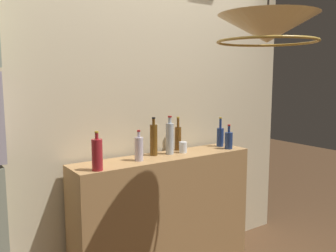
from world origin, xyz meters
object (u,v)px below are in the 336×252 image
liquor_bottle_brandy (154,139)px  pendant_lamp (267,30)px  liquor_bottle_tequila (170,138)px  liquor_bottle_mezcal (178,138)px  glass_tumbler_rocks (183,147)px  liquor_bottle_port (97,154)px  liquor_bottle_amaro (139,148)px  liquor_bottle_rum (220,136)px  liquor_bottle_vodka (229,140)px

liquor_bottle_brandy → pendant_lamp: size_ratio=0.52×
liquor_bottle_tequila → liquor_bottle_mezcal: (0.15, 0.09, -0.02)m
liquor_bottle_brandy → glass_tumbler_rocks: size_ratio=3.39×
liquor_bottle_tequila → liquor_bottle_brandy: (-0.14, 0.03, -0.00)m
liquor_bottle_brandy → liquor_bottle_port: size_ratio=1.15×
liquor_bottle_amaro → liquor_bottle_rum: (0.90, 0.07, -0.00)m
liquor_bottle_mezcal → liquor_bottle_tequila: bearing=-149.2°
liquor_bottle_port → liquor_bottle_vodka: bearing=1.7°
glass_tumbler_rocks → pendant_lamp: pendant_lamp is taller
liquor_bottle_vodka → liquor_bottle_port: size_ratio=0.80×
liquor_bottle_mezcal → liquor_bottle_vodka: bearing=-26.8°
liquor_bottle_rum → liquor_bottle_mezcal: size_ratio=0.92×
liquor_bottle_port → liquor_bottle_rum: size_ratio=1.01×
liquor_bottle_port → pendant_lamp: 1.36m
liquor_bottle_brandy → pendant_lamp: 1.25m
liquor_bottle_amaro → pendant_lamp: pendant_lamp is taller
pendant_lamp → liquor_bottle_vodka: bearing=59.3°
liquor_bottle_rum → liquor_bottle_mezcal: liquor_bottle_mezcal is taller
pendant_lamp → liquor_bottle_brandy: bearing=102.9°
liquor_bottle_amaro → pendant_lamp: size_ratio=0.39×
liquor_bottle_tequila → liquor_bottle_mezcal: liquor_bottle_tequila is taller
liquor_bottle_brandy → glass_tumbler_rocks: 0.28m
liquor_bottle_vodka → pendant_lamp: 1.25m
pendant_lamp → liquor_bottle_rum: bearing=62.1°
liquor_bottle_port → pendant_lamp: bearing=-44.0°
liquor_bottle_vodka → glass_tumbler_rocks: 0.44m
liquor_bottle_rum → glass_tumbler_rocks: (-0.45, -0.03, -0.05)m
liquor_bottle_brandy → liquor_bottle_vodka: 0.71m
liquor_bottle_rum → liquor_bottle_mezcal: (-0.42, 0.08, 0.02)m
liquor_bottle_brandy → liquor_bottle_rum: size_ratio=1.16×
liquor_bottle_vodka → glass_tumbler_rocks: (-0.43, 0.10, -0.03)m
liquor_bottle_vodka → liquor_bottle_mezcal: 0.45m
liquor_bottle_rum → liquor_bottle_mezcal: bearing=169.5°
liquor_bottle_tequila → liquor_bottle_port: 0.72m
liquor_bottle_tequila → liquor_bottle_vodka: bearing=-11.9°
glass_tumbler_rocks → liquor_bottle_mezcal: bearing=76.0°
liquor_bottle_brandy → pendant_lamp: pendant_lamp is taller
liquor_bottle_amaro → liquor_bottle_vodka: bearing=-3.5°
liquor_bottle_brandy → glass_tumbler_rocks: (0.26, -0.05, -0.09)m
liquor_bottle_vodka → liquor_bottle_brandy: bearing=168.0°
liquor_bottle_tequila → liquor_bottle_port: (-0.71, -0.15, -0.02)m
liquor_bottle_tequila → liquor_bottle_rum: bearing=1.1°
glass_tumbler_rocks → liquor_bottle_vodka: bearing=-12.5°
liquor_bottle_rum → liquor_bottle_amaro: bearing=-175.3°
liquor_bottle_amaro → liquor_bottle_vodka: 0.88m
liquor_bottle_amaro → liquor_bottle_vodka: liquor_bottle_amaro is taller
liquor_bottle_tequila → liquor_bottle_vodka: (0.55, -0.12, -0.06)m
liquor_bottle_mezcal → pendant_lamp: (-0.07, -1.00, 0.80)m
glass_tumbler_rocks → pendant_lamp: size_ratio=0.15×
liquor_bottle_brandy → liquor_bottle_port: bearing=-162.0°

